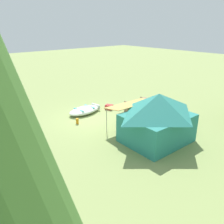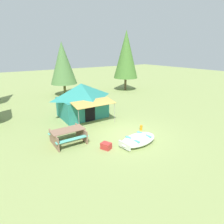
{
  "view_description": "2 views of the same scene",
  "coord_description": "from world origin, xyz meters",
  "px_view_note": "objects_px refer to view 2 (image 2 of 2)",
  "views": [
    {
      "loc": [
        7.8,
        10.92,
        5.51
      ],
      "look_at": [
        -0.42,
        1.26,
        0.74
      ],
      "focal_mm": 37.31,
      "sensor_mm": 36.0,
      "label": 1
    },
    {
      "loc": [
        -6.5,
        -8.02,
        4.8
      ],
      "look_at": [
        0.03,
        1.5,
        0.98
      ],
      "focal_mm": 30.48,
      "sensor_mm": 36.0,
      "label": 2
    }
  ],
  "objects_px": {
    "cooler_box": "(106,146)",
    "pine_tree_side": "(126,55)",
    "beached_rowboat": "(138,140)",
    "picnic_table": "(68,134)",
    "canvas_cabin_tent": "(82,100)",
    "fuel_can": "(141,128)",
    "pine_tree_back_left": "(63,63)"
  },
  "relations": [
    {
      "from": "canvas_cabin_tent",
      "to": "fuel_can",
      "type": "relative_size",
      "value": 11.62
    },
    {
      "from": "beached_rowboat",
      "to": "fuel_can",
      "type": "distance_m",
      "value": 1.76
    },
    {
      "from": "beached_rowboat",
      "to": "picnic_table",
      "type": "relative_size",
      "value": 1.37
    },
    {
      "from": "picnic_table",
      "to": "pine_tree_back_left",
      "type": "height_order",
      "value": "pine_tree_back_left"
    },
    {
      "from": "canvas_cabin_tent",
      "to": "beached_rowboat",
      "type": "bearing_deg",
      "value": -84.57
    },
    {
      "from": "fuel_can",
      "to": "canvas_cabin_tent",
      "type": "bearing_deg",
      "value": 112.56
    },
    {
      "from": "canvas_cabin_tent",
      "to": "picnic_table",
      "type": "xyz_separation_m",
      "value": [
        -2.52,
        -3.42,
        -0.81
      ]
    },
    {
      "from": "fuel_can",
      "to": "picnic_table",
      "type": "bearing_deg",
      "value": 167.06
    },
    {
      "from": "canvas_cabin_tent",
      "to": "pine_tree_side",
      "type": "bearing_deg",
      "value": 33.96
    },
    {
      "from": "pine_tree_back_left",
      "to": "cooler_box",
      "type": "bearing_deg",
      "value": -102.24
    },
    {
      "from": "cooler_box",
      "to": "pine_tree_back_left",
      "type": "distance_m",
      "value": 13.34
    },
    {
      "from": "beached_rowboat",
      "to": "picnic_table",
      "type": "bearing_deg",
      "value": 144.43
    },
    {
      "from": "picnic_table",
      "to": "pine_tree_side",
      "type": "relative_size",
      "value": 0.25
    },
    {
      "from": "canvas_cabin_tent",
      "to": "cooler_box",
      "type": "relative_size",
      "value": 7.99
    },
    {
      "from": "fuel_can",
      "to": "pine_tree_back_left",
      "type": "relative_size",
      "value": 0.06
    },
    {
      "from": "beached_rowboat",
      "to": "cooler_box",
      "type": "relative_size",
      "value": 4.93
    },
    {
      "from": "pine_tree_back_left",
      "to": "pine_tree_side",
      "type": "xyz_separation_m",
      "value": [
        7.14,
        -1.67,
        0.79
      ]
    },
    {
      "from": "beached_rowboat",
      "to": "cooler_box",
      "type": "bearing_deg",
      "value": 165.29
    },
    {
      "from": "cooler_box",
      "to": "pine_tree_back_left",
      "type": "bearing_deg",
      "value": 77.76
    },
    {
      "from": "picnic_table",
      "to": "cooler_box",
      "type": "height_order",
      "value": "picnic_table"
    },
    {
      "from": "picnic_table",
      "to": "beached_rowboat",
      "type": "bearing_deg",
      "value": -35.57
    },
    {
      "from": "picnic_table",
      "to": "pine_tree_side",
      "type": "height_order",
      "value": "pine_tree_side"
    },
    {
      "from": "picnic_table",
      "to": "pine_tree_side",
      "type": "xyz_separation_m",
      "value": [
        11.19,
        9.26,
        3.71
      ]
    },
    {
      "from": "pine_tree_back_left",
      "to": "canvas_cabin_tent",
      "type": "bearing_deg",
      "value": -101.54
    },
    {
      "from": "cooler_box",
      "to": "pine_tree_side",
      "type": "relative_size",
      "value": 0.07
    },
    {
      "from": "fuel_can",
      "to": "cooler_box",
      "type": "bearing_deg",
      "value": -166.64
    },
    {
      "from": "picnic_table",
      "to": "pine_tree_back_left",
      "type": "bearing_deg",
      "value": 69.64
    },
    {
      "from": "canvas_cabin_tent",
      "to": "picnic_table",
      "type": "distance_m",
      "value": 4.33
    },
    {
      "from": "picnic_table",
      "to": "pine_tree_side",
      "type": "bearing_deg",
      "value": 39.6
    },
    {
      "from": "beached_rowboat",
      "to": "picnic_table",
      "type": "xyz_separation_m",
      "value": [
        -3.05,
        2.18,
        0.26
      ]
    },
    {
      "from": "beached_rowboat",
      "to": "cooler_box",
      "type": "distance_m",
      "value": 1.8
    },
    {
      "from": "cooler_box",
      "to": "pine_tree_back_left",
      "type": "relative_size",
      "value": 0.09
    }
  ]
}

